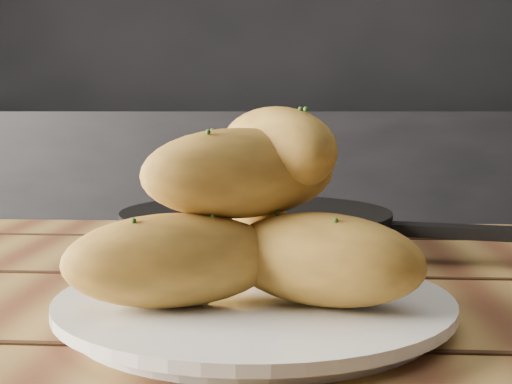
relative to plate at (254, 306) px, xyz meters
name	(u,v)px	position (x,y,z in m)	size (l,w,h in m)	color
counter	(404,267)	(0.33, 1.56, -0.31)	(2.80, 0.60, 0.90)	black
plate	(254,306)	(0.00, 0.00, 0.00)	(0.28, 0.28, 0.02)	white
bread_rolls	(252,216)	(0.00, 0.00, 0.06)	(0.26, 0.22, 0.13)	gold
skillet	(258,231)	(-0.01, 0.25, 0.01)	(0.42, 0.29, 0.05)	black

